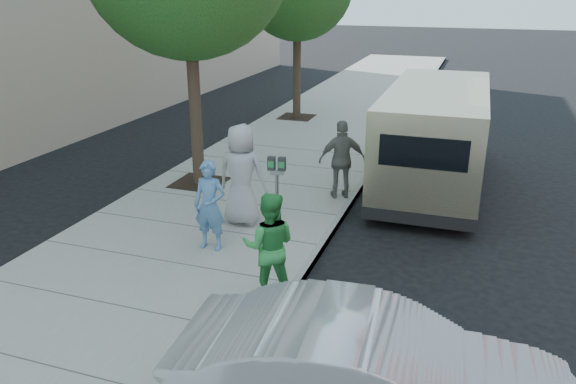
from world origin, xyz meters
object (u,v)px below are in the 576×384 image
(person_gray_shirt, at_px, (242,175))
(person_striped_polo, at_px, (342,160))
(parking_meter, at_px, (277,180))
(sedan, at_px, (372,381))
(person_green_shirt, at_px, (269,246))
(person_officer, at_px, (210,206))
(van, at_px, (435,135))

(person_gray_shirt, distance_m, person_striped_polo, 2.56)
(parking_meter, xyz_separation_m, sedan, (2.62, -4.19, -0.59))
(parking_meter, distance_m, person_green_shirt, 2.14)
(parking_meter, bearing_deg, sedan, -67.01)
(person_officer, xyz_separation_m, person_striped_polo, (1.61, 3.32, 0.06))
(person_green_shirt, bearing_deg, sedan, 116.67)
(sedan, distance_m, person_green_shirt, 2.96)
(parking_meter, xyz_separation_m, person_gray_shirt, (-0.92, 0.48, -0.15))
(person_striped_polo, bearing_deg, person_officer, 39.73)
(person_striped_polo, bearing_deg, person_green_shirt, 65.58)
(parking_meter, distance_m, person_striped_polo, 2.62)
(person_officer, distance_m, person_gray_shirt, 1.28)
(van, relative_size, person_green_shirt, 3.89)
(person_officer, height_order, person_striped_polo, person_striped_polo)
(person_officer, bearing_deg, sedan, -44.92)
(person_gray_shirt, xyz_separation_m, person_striped_polo, (1.53, 2.05, -0.13))
(van, distance_m, person_gray_shirt, 5.15)
(person_green_shirt, bearing_deg, person_striped_polo, -105.99)
(person_officer, relative_size, person_green_shirt, 0.98)
(person_green_shirt, height_order, person_striped_polo, person_striped_polo)
(sedan, distance_m, person_gray_shirt, 5.88)
(van, xyz_separation_m, person_officer, (-3.43, -5.18, -0.31))
(van, bearing_deg, person_officer, -124.10)
(sedan, distance_m, person_officer, 4.97)
(van, height_order, person_striped_polo, van)
(sedan, height_order, person_striped_polo, person_striped_polo)
(sedan, relative_size, person_officer, 2.64)
(parking_meter, xyz_separation_m, person_green_shirt, (0.62, -2.02, -0.31))
(person_green_shirt, distance_m, person_gray_shirt, 2.94)
(person_striped_polo, bearing_deg, parking_meter, 51.86)
(van, bearing_deg, person_green_shirt, -106.44)
(person_gray_shirt, bearing_deg, parking_meter, 151.84)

